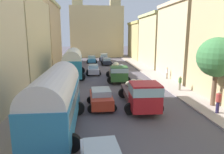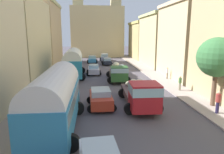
{
  "view_description": "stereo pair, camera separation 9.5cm",
  "coord_description": "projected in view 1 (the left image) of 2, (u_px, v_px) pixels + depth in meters",
  "views": [
    {
      "loc": [
        -2.52,
        -3.3,
        6.05
      ],
      "look_at": [
        0.0,
        18.44,
        1.55
      ],
      "focal_mm": 33.41,
      "sensor_mm": 36.0,
      "label": 1
    },
    {
      "loc": [
        -2.42,
        -3.31,
        6.05
      ],
      "look_at": [
        0.0,
        18.44,
        1.55
      ],
      "focal_mm": 33.41,
      "sensor_mm": 36.0,
      "label": 2
    }
  ],
  "objects": [
    {
      "name": "pedestrian_1",
      "position": [
        167.0,
        73.0,
        28.01
      ],
      "size": [
        0.44,
        0.44,
        1.72
      ],
      "color": "slate",
      "rests_on": "ground"
    },
    {
      "name": "car_2",
      "position": [
        104.0,
        57.0,
        48.5
      ],
      "size": [
        2.45,
        4.19,
        1.59
      ],
      "color": "slate",
      "rests_on": "ground"
    },
    {
      "name": "sidewalk_right",
      "position": [
        153.0,
        74.0,
        31.79
      ],
      "size": [
        2.5,
        70.0,
        0.14
      ],
      "primitive_type": "cube",
      "color": "#A5958F",
      "rests_on": "ground"
    },
    {
      "name": "parked_bus_1",
      "position": [
        73.0,
        62.0,
        29.62
      ],
      "size": [
        3.51,
        8.45,
        4.0
      ],
      "color": "teal",
      "rests_on": "ground"
    },
    {
      "name": "building_right_4",
      "position": [
        141.0,
        40.0,
        51.62
      ],
      "size": [
        4.91,
        11.72,
        9.06
      ],
      "color": "tan",
      "rests_on": "ground"
    },
    {
      "name": "building_right_2",
      "position": [
        185.0,
        41.0,
        28.66
      ],
      "size": [
        5.13,
        9.93,
        10.34
      ],
      "color": "#D0B78A",
      "rests_on": "ground"
    },
    {
      "name": "car_0",
      "position": [
        119.0,
        71.0,
        30.73
      ],
      "size": [
        2.29,
        3.87,
        1.58
      ],
      "color": "gray",
      "rests_on": "ground"
    },
    {
      "name": "roadside_tree_1",
      "position": [
        217.0,
        58.0,
        16.89
      ],
      "size": [
        3.23,
        3.23,
        5.85
      ],
      "color": "brown",
      "rests_on": "ground"
    },
    {
      "name": "building_left_2",
      "position": [
        24.0,
        40.0,
        27.12
      ],
      "size": [
        4.59,
        13.22,
        10.56
      ],
      "color": "beige",
      "rests_on": "ground"
    },
    {
      "name": "car_6",
      "position": [
        92.0,
        59.0,
        44.84
      ],
      "size": [
        2.29,
        3.86,
        1.57
      ],
      "color": "#3785BF",
      "rests_on": "ground"
    },
    {
      "name": "ground_plane",
      "position": [
        105.0,
        76.0,
        30.99
      ],
      "size": [
        154.0,
        154.0,
        0.0
      ],
      "primitive_type": "plane",
      "color": "#4F4A52"
    },
    {
      "name": "cargo_truck_0",
      "position": [
        141.0,
        94.0,
        17.06
      ],
      "size": [
        3.23,
        7.33,
        2.48
      ],
      "color": "#AE1A22",
      "rests_on": "ground"
    },
    {
      "name": "sidewalk_left",
      "position": [
        56.0,
        76.0,
        30.16
      ],
      "size": [
        2.5,
        70.0,
        0.14
      ],
      "primitive_type": "cube",
      "color": "gray",
      "rests_on": "ground"
    },
    {
      "name": "pedestrian_0",
      "position": [
        180.0,
        82.0,
        22.28
      ],
      "size": [
        0.47,
        0.47,
        1.72
      ],
      "color": "gray",
      "rests_on": "ground"
    },
    {
      "name": "car_5",
      "position": [
        93.0,
        69.0,
        31.88
      ],
      "size": [
        2.24,
        3.66,
        1.53
      ],
      "color": "silver",
      "rests_on": "ground"
    },
    {
      "name": "building_right_3",
      "position": [
        160.0,
        40.0,
        39.98
      ],
      "size": [
        6.18,
        11.5,
        9.85
      ],
      "color": "#CABA86",
      "rests_on": "ground"
    },
    {
      "name": "distant_church",
      "position": [
        97.0,
        29.0,
        56.58
      ],
      "size": [
        13.91,
        7.08,
        21.14
      ],
      "color": "tan",
      "rests_on": "ground"
    },
    {
      "name": "building_left_3",
      "position": [
        46.0,
        34.0,
        40.92
      ],
      "size": [
        4.55,
        13.71,
        12.18
      ],
      "color": "tan",
      "rests_on": "ground"
    },
    {
      "name": "cargo_truck_1",
      "position": [
        118.0,
        72.0,
        27.06
      ],
      "size": [
        3.16,
        6.67,
        2.31
      ],
      "color": "#2E5F2C",
      "rests_on": "ground"
    },
    {
      "name": "car_1",
      "position": [
        107.0,
        61.0,
        42.03
      ],
      "size": [
        2.28,
        3.89,
        1.4
      ],
      "color": "#1C212E",
      "rests_on": "ground"
    },
    {
      "name": "parked_bus_0",
      "position": [
        56.0,
        98.0,
        12.9
      ],
      "size": [
        3.38,
        8.47,
        3.96
      ],
      "color": "teal",
      "rests_on": "ground"
    },
    {
      "name": "car_4",
      "position": [
        101.0,
        98.0,
        17.48
      ],
      "size": [
        2.4,
        3.74,
        1.57
      ],
      "color": "#B93320",
      "rests_on": "ground"
    },
    {
      "name": "pedestrian_2",
      "position": [
        218.0,
        101.0,
        15.79
      ],
      "size": [
        0.53,
        0.53,
        1.87
      ],
      "color": "#231D3C",
      "rests_on": "ground"
    }
  ]
}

